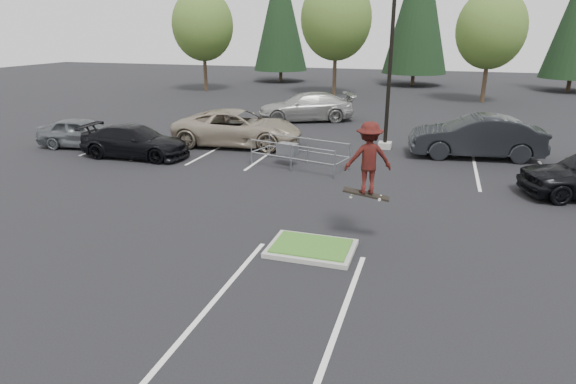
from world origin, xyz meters
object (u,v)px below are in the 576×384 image
(conif_a, at_px, (280,12))
(car_l_grey, at_px, (82,133))
(decid_b, at_px, (336,21))
(decid_a, at_px, (203,27))
(car_l_black, at_px, (135,141))
(conif_b, at_px, (419,3))
(decid_c, at_px, (491,32))
(skateboarder, at_px, (368,158))
(cart_corral, at_px, (290,149))
(light_pole, at_px, (391,50))
(car_far_silver, at_px, (308,107))
(car_l_tan, at_px, (238,128))
(car_r_charc, at_px, (476,137))

(conif_a, relative_size, car_l_grey, 3.08)
(conif_a, bearing_deg, decid_b, -49.83)
(decid_a, height_order, car_l_black, decid_a)
(decid_a, xyz_separation_m, decid_b, (12.00, 0.50, 0.46))
(conif_a, distance_m, conif_b, 14.03)
(decid_c, height_order, car_l_black, decid_c)
(conif_a, bearing_deg, decid_c, -26.96)
(skateboarder, distance_m, car_l_grey, 16.29)
(decid_b, height_order, conif_b, conif_b)
(conif_b, height_order, car_l_grey, conif_b)
(conif_a, bearing_deg, decid_a, -111.91)
(decid_a, height_order, decid_b, decid_b)
(cart_corral, relative_size, car_l_grey, 0.99)
(skateboarder, bearing_deg, car_l_grey, -44.63)
(light_pole, bearing_deg, decid_c, 72.89)
(conif_a, xyz_separation_m, car_far_silver, (9.00, -22.00, -6.23))
(conif_a, xyz_separation_m, car_l_tan, (7.50, -29.54, -6.23))
(skateboarder, relative_size, car_l_tan, 0.33)
(skateboarder, bearing_deg, conif_b, -107.93)
(skateboarder, bearing_deg, car_l_black, -47.85)
(light_pole, distance_m, car_l_grey, 15.10)
(car_l_grey, bearing_deg, decid_c, -49.01)
(skateboarder, relative_size, car_far_silver, 0.34)
(decid_b, xyz_separation_m, car_r_charc, (10.51, -19.03, -5.11))
(decid_b, distance_m, skateboarder, 30.63)
(car_r_charc, bearing_deg, conif_b, -178.80)
(skateboarder, bearing_deg, decid_c, -119.10)
(car_l_grey, bearing_deg, car_l_black, -110.98)
(conif_a, relative_size, car_l_black, 2.64)
(decid_a, distance_m, car_l_grey, 23.16)
(light_pole, relative_size, cart_corral, 2.42)
(decid_b, bearing_deg, car_r_charc, -61.09)
(light_pole, height_order, car_r_charc, light_pole)
(car_l_black, bearing_deg, decid_c, -36.74)
(decid_b, relative_size, cart_corral, 2.30)
(skateboarder, distance_m, car_l_black, 12.81)
(decid_b, relative_size, conif_b, 0.66)
(conif_b, distance_m, car_l_black, 35.68)
(decid_c, relative_size, car_l_black, 1.71)
(light_pole, distance_m, skateboarder, 11.25)
(conif_b, bearing_deg, car_r_charc, -81.18)
(cart_corral, relative_size, car_l_tan, 0.67)
(decid_a, distance_m, conif_a, 10.85)
(decid_b, bearing_deg, car_l_grey, -108.27)
(decid_b, relative_size, car_far_silver, 1.62)
(conif_a, relative_size, car_far_silver, 2.19)
(decid_b, distance_m, car_l_black, 24.46)
(cart_corral, distance_m, car_l_tan, 4.53)
(light_pole, distance_m, car_far_silver, 8.94)
(decid_a, bearing_deg, skateboarder, -56.51)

